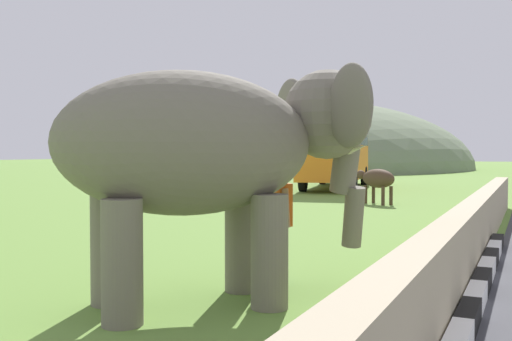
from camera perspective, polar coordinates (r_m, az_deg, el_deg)
name	(u,v)px	position (r m, az deg, el deg)	size (l,w,h in m)	color
barrier_parapet	(440,277)	(6.54, 17.67, -9.96)	(28.00, 0.36, 1.00)	tan
elephant	(217,147)	(6.94, -3.84, 2.32)	(3.88, 3.77, 2.89)	#6F695C
person_handler	(280,217)	(7.96, 2.34, -4.65)	(0.55, 0.52, 1.66)	navy
bus_orange	(336,147)	(29.43, 7.94, 2.35)	(9.93, 4.24, 3.50)	orange
cow_near	(377,179)	(20.55, 11.89, -0.84)	(1.43, 1.79, 1.23)	#473323
hill_east	(303,168)	(63.56, 4.67, 0.22)	(44.38, 35.50, 14.69)	#67775A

